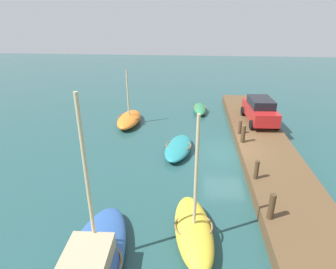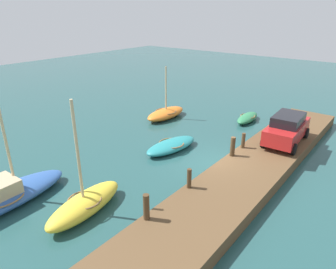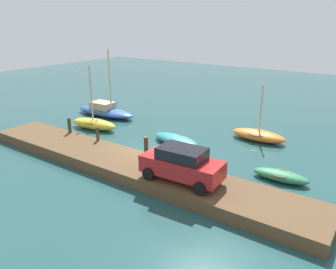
# 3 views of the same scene
# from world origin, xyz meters

# --- Properties ---
(ground_plane) EXTENTS (84.00, 84.00, 0.00)m
(ground_plane) POSITION_xyz_m (0.00, 0.00, 0.00)
(ground_plane) COLOR #234C4C
(dock_platform) EXTENTS (21.92, 3.15, 0.64)m
(dock_platform) POSITION_xyz_m (0.00, -2.24, 0.32)
(dock_platform) COLOR brown
(dock_platform) RESTS_ON ground_plane
(dinghy_green) EXTENTS (3.02, 1.19, 0.56)m
(dinghy_green) POSITION_xyz_m (7.59, 1.52, 0.29)
(dinghy_green) COLOR #2D7A4C
(dinghy_green) RESTS_ON ground_plane
(rowboat_teal) EXTENTS (3.92, 1.99, 0.61)m
(rowboat_teal) POSITION_xyz_m (-0.11, 2.91, 0.31)
(rowboat_teal) COLOR teal
(rowboat_teal) RESTS_ON ground_plane
(rowboat_orange) EXTENTS (3.92, 1.67, 4.07)m
(rowboat_orange) POSITION_xyz_m (4.31, 6.89, 0.40)
(rowboat_orange) COLOR orange
(rowboat_orange) RESTS_ON ground_plane
(rowboat_yellow) EXTENTS (4.14, 1.90, 4.98)m
(rowboat_yellow) POSITION_xyz_m (-7.25, 1.96, 0.45)
(rowboat_yellow) COLOR gold
(rowboat_yellow) RESTS_ON ground_plane
(mooring_post_west) EXTENTS (0.24, 0.24, 1.06)m
(mooring_post_west) POSITION_xyz_m (-6.58, -0.91, 1.17)
(mooring_post_west) COLOR #47331E
(mooring_post_west) RESTS_ON dock_platform
(mooring_post_mid_west) EXTENTS (0.20, 0.20, 0.92)m
(mooring_post_mid_west) POSITION_xyz_m (-3.77, -0.91, 1.10)
(mooring_post_mid_west) COLOR #47331E
(mooring_post_mid_west) RESTS_ON dock_platform
(mooring_post_mid_east) EXTENTS (0.25, 0.25, 1.07)m
(mooring_post_mid_east) POSITION_xyz_m (0.31, -0.91, 1.18)
(mooring_post_mid_east) COLOR #47331E
(mooring_post_mid_east) RESTS_ON dock_platform
(mooring_post_east) EXTENTS (0.21, 0.21, 0.88)m
(mooring_post_east) POSITION_xyz_m (1.61, -0.91, 1.08)
(mooring_post_east) COLOR #47331E
(mooring_post_east) RESTS_ON dock_platform
(parked_car) EXTENTS (4.16, 2.06, 1.73)m
(parked_car) POSITION_xyz_m (3.88, -2.56, 1.53)
(parked_car) COLOR #B21E1E
(parked_car) RESTS_ON dock_platform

